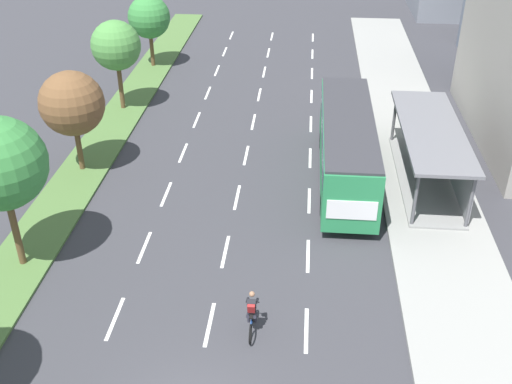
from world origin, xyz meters
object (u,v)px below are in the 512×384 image
Objects in this scene: bus_shelter at (434,149)px; cyclist at (252,314)px; median_tree_fourth at (116,46)px; median_tree_third at (72,104)px; bus at (347,142)px; median_tree_fifth at (149,17)px.

bus_shelter is 13.93m from cyclist.
median_tree_fourth is at bearing 156.60° from bus_shelter.
bus_shelter is 1.71× the size of median_tree_fourth.
bus is at bearing 1.26° from median_tree_third.
median_tree_fourth is (-17.95, 7.77, 2.26)m from bus_shelter.
median_tree_fourth reaches higher than median_tree_third.
bus is at bearing -49.28° from median_tree_fifth.
median_tree_fourth reaches higher than median_tree_fifth.
bus_shelter is 18.00m from median_tree_third.
cyclist is at bearing -107.98° from bus.
cyclist is (-7.97, -11.37, -1.08)m from bus_shelter.
median_tree_fifth is at bearing 138.51° from bus_shelter.
bus is 2.04× the size of median_tree_fourth.
cyclist is 29.09m from median_tree_fifth.
median_tree_third is (-17.90, -0.29, 1.87)m from bus_shelter.
bus reaches higher than cyclist.
cyclist is 0.36× the size of median_tree_fifth.
median_tree_fourth is at bearing -90.43° from median_tree_fifth.
median_tree_fourth is at bearing 90.39° from median_tree_third.
bus_shelter reaches higher than cyclist.
median_tree_fourth is 1.08× the size of median_tree_fifth.
median_tree_third is 8.07m from median_tree_fourth.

